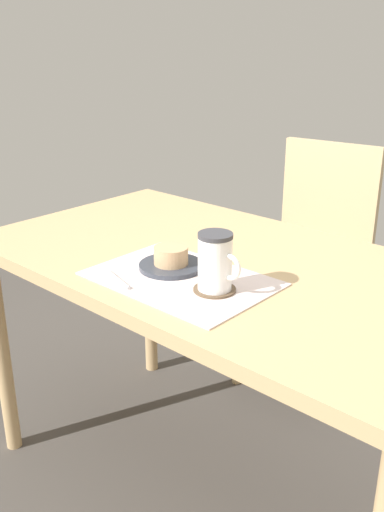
{
  "coord_description": "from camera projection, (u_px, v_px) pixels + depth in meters",
  "views": [
    {
      "loc": [
        0.88,
        -1.1,
        1.31
      ],
      "look_at": [
        0.01,
        -0.13,
        0.81
      ],
      "focal_mm": 40.0,
      "sensor_mm": 36.0,
      "label": 1
    }
  ],
  "objects": [
    {
      "name": "coffee_coaster",
      "position": [
        215.0,
        289.0,
        1.32
      ],
      "size": [
        0.1,
        0.1,
        0.0
      ],
      "primitive_type": "cylinder",
      "color": "brown",
      "rests_on": "placemat"
    },
    {
      "name": "coffee_mug",
      "position": [
        216.0,
        262.0,
        1.29
      ],
      "size": [
        0.11,
        0.08,
        0.13
      ],
      "color": "white",
      "rests_on": "coffee_coaster"
    },
    {
      "name": "teaspoon",
      "position": [
        117.0,
        279.0,
        1.37
      ],
      "size": [
        0.13,
        0.05,
        0.01
      ],
      "primitive_type": "cylinder",
      "rotation": [
        0.0,
        1.57,
        -0.29
      ],
      "color": "silver",
      "rests_on": "placemat"
    },
    {
      "name": "placemat",
      "position": [
        181.0,
        279.0,
        1.39
      ],
      "size": [
        0.44,
        0.3,
        0.0
      ],
      "primitive_type": "cube",
      "color": "silver",
      "rests_on": "dining_table"
    },
    {
      "name": "ground_plane",
      "position": [
        218.0,
        486.0,
        1.79
      ],
      "size": [
        4.4,
        4.4,
        0.02
      ],
      "primitive_type": "cube",
      "color": "#47423D"
    },
    {
      "name": "pastry",
      "position": [
        171.0,
        255.0,
        1.43
      ],
      "size": [
        0.09,
        0.09,
        0.05
      ],
      "primitive_type": "cylinder",
      "color": "tan",
      "rests_on": "pastry_plate"
    },
    {
      "name": "wooden_chair",
      "position": [
        313.0,
        257.0,
        2.23
      ],
      "size": [
        0.46,
        0.46,
        0.94
      ],
      "rotation": [
        0.0,
        0.0,
        3.25
      ],
      "color": "#D1B27F",
      "rests_on": "ground_plane"
    },
    {
      "name": "dining_table",
      "position": [
        222.0,
        286.0,
        1.54
      ],
      "size": [
        1.38,
        0.77,
        0.76
      ],
      "color": "tan",
      "rests_on": "ground_plane"
    },
    {
      "name": "pastry_plate",
      "position": [
        171.0,
        266.0,
        1.44
      ],
      "size": [
        0.16,
        0.16,
        0.01
      ],
      "primitive_type": "cylinder",
      "color": "#333842",
      "rests_on": "placemat"
    }
  ]
}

